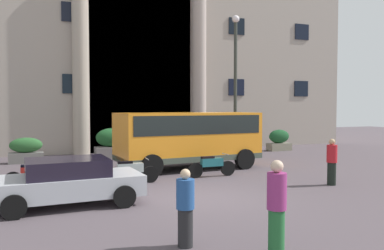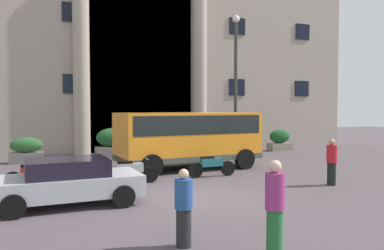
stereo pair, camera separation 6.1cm
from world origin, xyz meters
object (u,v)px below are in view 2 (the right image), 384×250
at_px(motorcycle_near_kerb, 211,165).
at_px(motorcycle_far_end, 34,175).
at_px(hedge_planter_far_east, 27,151).
at_px(pedestrian_woman_with_bag, 332,162).
at_px(pedestrian_man_red_shirt, 275,208).
at_px(scooter_by_planter, 129,171).
at_px(hedge_planter_east, 112,143).
at_px(hedge_planter_entrance_right, 280,140).
at_px(lamppost_plaza_centre, 236,75).
at_px(bus_stop_sign, 255,131).
at_px(parked_sedan_second, 67,181).
at_px(orange_minibus, 189,135).
at_px(pedestrian_child_trailing, 184,208).

bearing_deg(motorcycle_near_kerb, motorcycle_far_end, 178.43).
xyz_separation_m(hedge_planter_far_east, pedestrian_woman_with_bag, (10.14, -9.95, 0.21)).
bearing_deg(pedestrian_man_red_shirt, motorcycle_far_end, 12.71).
bearing_deg(scooter_by_planter, hedge_planter_far_east, 119.92).
xyz_separation_m(hedge_planter_east, motorcycle_near_kerb, (2.58, -7.46, -0.32)).
bearing_deg(hedge_planter_entrance_right, hedge_planter_far_east, -179.64).
xyz_separation_m(hedge_planter_far_east, lamppost_plaza_centre, (10.47, -2.11, 3.84)).
bearing_deg(hedge_planter_east, bus_stop_sign, -27.83).
bearing_deg(parked_sedan_second, pedestrian_woman_with_bag, -5.43).
distance_m(orange_minibus, hedge_planter_east, 5.84).
distance_m(parked_sedan_second, pedestrian_man_red_shirt, 6.30).
relative_size(bus_stop_sign, hedge_planter_east, 1.41).
relative_size(motorcycle_far_end, pedestrian_child_trailing, 1.29).
distance_m(pedestrian_woman_with_bag, pedestrian_man_red_shirt, 7.46).
bearing_deg(hedge_planter_entrance_right, lamppost_plaza_centre, -152.99).
bearing_deg(pedestrian_man_red_shirt, hedge_planter_far_east, 2.67).
bearing_deg(bus_stop_sign, motorcycle_near_kerb, -137.92).
xyz_separation_m(parked_sedan_second, pedestrian_woman_with_bag, (8.88, -0.46, 0.14)).
height_order(motorcycle_near_kerb, pedestrian_woman_with_bag, pedestrian_woman_with_bag).
bearing_deg(orange_minibus, bus_stop_sign, 15.76).
height_order(pedestrian_child_trailing, lamppost_plaza_centre, lamppost_plaza_centre).
bearing_deg(motorcycle_near_kerb, lamppost_plaza_centre, 53.00).
xyz_separation_m(motorcycle_far_end, pedestrian_man_red_shirt, (4.16, -8.17, 0.45)).
bearing_deg(lamppost_plaza_centre, orange_minibus, -145.51).
bearing_deg(parked_sedan_second, pedestrian_child_trailing, -68.56).
relative_size(pedestrian_woman_with_bag, pedestrian_child_trailing, 1.06).
xyz_separation_m(hedge_planter_far_east, motorcycle_far_end, (0.37, -6.69, -0.15)).
height_order(parked_sedan_second, lamppost_plaza_centre, lamppost_plaza_centre).
distance_m(bus_stop_sign, lamppost_plaza_centre, 3.16).
relative_size(motorcycle_near_kerb, lamppost_plaza_centre, 0.26).
bearing_deg(hedge_planter_entrance_right, pedestrian_man_red_shirt, -124.44).
xyz_separation_m(hedge_planter_east, parked_sedan_second, (-3.01, -10.06, -0.09)).
xyz_separation_m(hedge_planter_far_east, scooter_by_planter, (3.54, -7.10, -0.15)).
xyz_separation_m(pedestrian_woman_with_bag, pedestrian_child_trailing, (-6.98, -3.82, -0.05)).
distance_m(orange_minibus, hedge_planter_entrance_right, 9.35).
height_order(scooter_by_planter, lamppost_plaza_centre, lamppost_plaza_centre).
bearing_deg(lamppost_plaza_centre, motorcycle_near_kerb, -127.15).
height_order(hedge_planter_entrance_right, lamppost_plaza_centre, lamppost_plaza_centre).
bearing_deg(pedestrian_child_trailing, hedge_planter_far_east, -73.95).
height_order(orange_minibus, pedestrian_child_trailing, orange_minibus).
bearing_deg(orange_minibus, scooter_by_planter, -147.50).
bearing_deg(motorcycle_far_end, lamppost_plaza_centre, 28.59).
bearing_deg(motorcycle_far_end, bus_stop_sign, 22.97).
relative_size(scooter_by_planter, pedestrian_man_red_shirt, 1.15).
distance_m(pedestrian_woman_with_bag, pedestrian_child_trailing, 7.96).
bearing_deg(pedestrian_man_red_shirt, pedestrian_woman_with_bag, -63.05).
distance_m(hedge_planter_east, motorcycle_far_end, 8.26).
height_order(hedge_planter_entrance_right, parked_sedan_second, hedge_planter_entrance_right).
relative_size(hedge_planter_far_east, pedestrian_woman_with_bag, 0.98).
distance_m(hedge_planter_east, motorcycle_near_kerb, 7.90).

